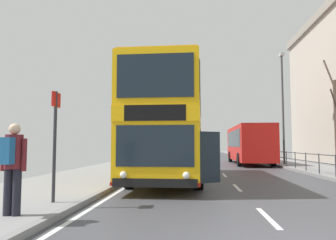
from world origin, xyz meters
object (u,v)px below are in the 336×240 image
object	(u,v)px
pedestrian_with_backpack	(12,161)
street_lamp_far_side	(283,100)
double_decker_bus_main	(172,127)
background_bus_far_lane	(248,144)
bus_stop_sign_near	(55,133)

from	to	relation	value
pedestrian_with_backpack	street_lamp_far_side	xyz separation A→B (m)	(10.04, 18.20, 3.65)
double_decker_bus_main	pedestrian_with_backpack	world-z (taller)	double_decker_bus_main
pedestrian_with_backpack	street_lamp_far_side	world-z (taller)	street_lamp_far_side
double_decker_bus_main	pedestrian_with_backpack	bearing A→B (deg)	-107.32
double_decker_bus_main	background_bus_far_lane	size ratio (longest dim) A/B	1.03
background_bus_far_lane	pedestrian_with_backpack	bearing A→B (deg)	-110.92
double_decker_bus_main	street_lamp_far_side	xyz separation A→B (m)	(7.48, 10.02, 2.54)
background_bus_far_lane	pedestrian_with_backpack	distance (m)	22.17
background_bus_far_lane	bus_stop_sign_near	bearing A→B (deg)	-112.00
bus_stop_sign_near	pedestrian_with_backpack	bearing A→B (deg)	-96.22
background_bus_far_lane	street_lamp_far_side	world-z (taller)	street_lamp_far_side
double_decker_bus_main	bus_stop_sign_near	world-z (taller)	double_decker_bus_main
pedestrian_with_backpack	background_bus_far_lane	bearing A→B (deg)	69.08
background_bus_far_lane	bus_stop_sign_near	size ratio (longest dim) A/B	3.86
pedestrian_with_backpack	street_lamp_far_side	distance (m)	21.10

